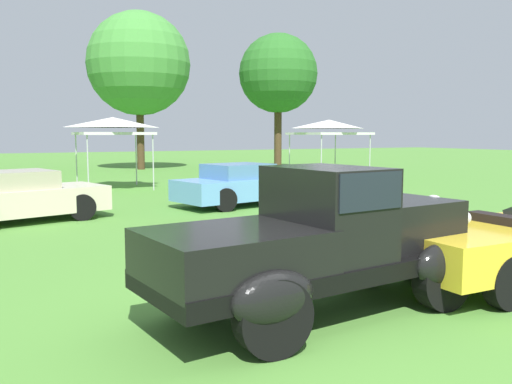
# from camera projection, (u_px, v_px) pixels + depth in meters

# --- Properties ---
(ground_plane) EXTENTS (120.00, 120.00, 0.00)m
(ground_plane) POSITION_uv_depth(u_px,v_px,m) (299.00, 325.00, 5.91)
(ground_plane) COLOR #4C8433
(feature_pickup_truck) EXTENTS (4.30, 2.15, 1.70)m
(feature_pickup_truck) POSITION_uv_depth(u_px,v_px,m) (322.00, 240.00, 6.25)
(feature_pickup_truck) COLOR black
(feature_pickup_truck) RESTS_ON ground_plane
(show_car_cream) EXTENTS (4.11, 2.63, 1.22)m
(show_car_cream) POSITION_uv_depth(u_px,v_px,m) (20.00, 197.00, 12.80)
(show_car_cream) COLOR beige
(show_car_cream) RESTS_ON ground_plane
(show_car_skyblue) EXTENTS (4.24, 2.46, 1.22)m
(show_car_skyblue) POSITION_uv_depth(u_px,v_px,m) (242.00, 185.00, 15.83)
(show_car_skyblue) COLOR #669EDB
(show_car_skyblue) RESTS_ON ground_plane
(canopy_tent_center_field) EXTENTS (2.61, 2.61, 2.71)m
(canopy_tent_center_field) POSITION_uv_depth(u_px,v_px,m) (113.00, 125.00, 20.41)
(canopy_tent_center_field) COLOR #B7B7BC
(canopy_tent_center_field) RESTS_ON ground_plane
(canopy_tent_right_field) EXTENTS (2.83, 2.83, 2.71)m
(canopy_tent_right_field) POSITION_uv_depth(u_px,v_px,m) (329.00, 126.00, 23.98)
(canopy_tent_right_field) COLOR #B7B7BC
(canopy_tent_right_field) RESTS_ON ground_plane
(treeline_center) EXTENTS (5.97, 5.97, 9.14)m
(treeline_center) POSITION_uv_depth(u_px,v_px,m) (139.00, 64.00, 31.45)
(treeline_center) COLOR #47331E
(treeline_center) RESTS_ON ground_plane
(treeline_mid_right) EXTENTS (4.58, 4.58, 7.89)m
(treeline_mid_right) POSITION_uv_depth(u_px,v_px,m) (278.00, 74.00, 31.54)
(treeline_mid_right) COLOR #47331E
(treeline_mid_right) RESTS_ON ground_plane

